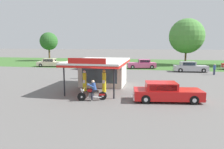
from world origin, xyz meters
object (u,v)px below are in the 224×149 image
parked_car_back_row_far_right (190,67)px  bystander_chatting_near_pumps (85,72)px  parked_car_back_row_centre_left (93,65)px  parked_car_back_row_centre_right (51,63)px  gas_pump_offside (104,82)px  motorcycle_with_rider (93,92)px  featured_classic_sedan (166,92)px  bystander_standing_back_lot (214,69)px  gas_pump_nearside (85,82)px  parked_car_back_row_left (142,64)px

parked_car_back_row_far_right → bystander_chatting_near_pumps: parked_car_back_row_far_right is taller
parked_car_back_row_centre_left → parked_car_back_row_centre_right: bearing=162.4°
gas_pump_offside → parked_car_back_row_far_right: gas_pump_offside is taller
gas_pump_offside → motorcycle_with_rider: gas_pump_offside is taller
bystander_chatting_near_pumps → gas_pump_offside: bearing=-59.4°
parked_car_back_row_centre_left → bystander_chatting_near_pumps: size_ratio=3.63×
parked_car_back_row_far_right → bystander_chatting_near_pumps: 16.68m
featured_classic_sedan → bystander_chatting_near_pumps: 12.66m
featured_classic_sedan → parked_car_back_row_centre_right: parked_car_back_row_centre_right is taller
parked_car_back_row_far_right → bystander_chatting_near_pumps: size_ratio=3.39×
parked_car_back_row_centre_left → bystander_standing_back_lot: (18.37, -2.39, 0.08)m
gas_pump_nearside → bystander_chatting_near_pumps: gas_pump_nearside is taller
parked_car_back_row_left → parked_car_back_row_centre_right: bearing=-178.6°
parked_car_back_row_far_right → parked_car_back_row_left: 8.15m
gas_pump_nearside → parked_car_back_row_left: bearing=77.9°
parked_car_back_row_far_right → bystander_chatting_near_pumps: bearing=-146.9°
gas_pump_offside → bystander_standing_back_lot: bearing=46.8°
featured_classic_sedan → bystander_standing_back_lot: bearing=63.6°
gas_pump_offside → parked_car_back_row_centre_right: gas_pump_offside is taller
featured_classic_sedan → bystander_standing_back_lot: size_ratio=3.49×
gas_pump_offside → motorcycle_with_rider: size_ratio=0.97×
motorcycle_with_rider → parked_car_back_row_left: bearing=83.1°
parked_car_back_row_centre_left → bystander_standing_back_lot: size_ratio=3.65×
gas_pump_nearside → parked_car_back_row_far_right: bearing=54.1°
bystander_chatting_near_pumps → parked_car_back_row_centre_left: bearing=100.1°
parked_car_back_row_centre_left → gas_pump_nearside: bearing=-76.1°
gas_pump_offside → parked_car_back_row_centre_left: 16.85m
parked_car_back_row_centre_left → bystander_standing_back_lot: parked_car_back_row_centre_left is taller
motorcycle_with_rider → parked_car_back_row_far_right: parked_car_back_row_far_right is taller
bystander_chatting_near_pumps → parked_car_back_row_left: bearing=62.2°
parked_car_back_row_centre_left → parked_car_back_row_centre_right: size_ratio=1.02×
parked_car_back_row_far_right → parked_car_back_row_centre_right: (-24.77, 2.68, -0.04)m
gas_pump_nearside → parked_car_back_row_far_right: (11.64, 16.08, -0.18)m
gas_pump_nearside → featured_classic_sedan: 7.18m
parked_car_back_row_centre_right → bystander_chatting_near_pumps: bystander_chatting_near_pumps is taller
bystander_chatting_near_pumps → parked_car_back_row_far_right: bearing=33.1°
bystander_chatting_near_pumps → motorcycle_with_rider: bearing=-68.1°
parked_car_back_row_left → parked_car_back_row_centre_left: bearing=-157.4°
parked_car_back_row_centre_right → bystander_standing_back_lot: bearing=-10.9°
motorcycle_with_rider → featured_classic_sedan: motorcycle_with_rider is taller
gas_pump_offside → bystander_standing_back_lot: gas_pump_offside is taller
gas_pump_nearside → gas_pump_offside: (1.80, 0.00, 0.05)m
parked_car_back_row_centre_left → bystander_chatting_near_pumps: bearing=-79.9°
gas_pump_offside → gas_pump_nearside: bearing=-180.0°
motorcycle_with_rider → bystander_standing_back_lot: size_ratio=1.39×
featured_classic_sedan → bystander_chatting_near_pumps: bystander_chatting_near_pumps is taller
motorcycle_with_rider → featured_classic_sedan: size_ratio=0.40×
parked_car_back_row_far_right → parked_car_back_row_centre_right: bearing=173.8°
motorcycle_with_rider → parked_car_back_row_left: 21.87m
bystander_chatting_near_pumps → parked_car_back_row_centre_right: bearing=132.5°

